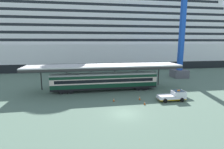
{
  "coord_description": "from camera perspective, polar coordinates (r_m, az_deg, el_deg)",
  "views": [
    {
      "loc": [
        -6.25,
        -24.97,
        10.99
      ],
      "look_at": [
        -0.41,
        9.53,
        4.5
      ],
      "focal_mm": 28.15,
      "sensor_mm": 36.0,
      "label": 1
    }
  ],
  "objects": [
    {
      "name": "train_carriage",
      "position": [
        39.84,
        -2.35,
        -2.08
      ],
      "size": [
        23.68,
        2.81,
        4.11
      ],
      "color": "black",
      "rests_on": "ground"
    },
    {
      "name": "ground_plane",
      "position": [
        27.99,
        4.19,
        -12.64
      ],
      "size": [
        400.0,
        400.0,
        0.0
      ],
      "primitive_type": "plane",
      "color": "#516B5A"
    },
    {
      "name": "traffic_cone_mid",
      "position": [
        34.43,
        8.99,
        -7.56
      ],
      "size": [
        0.36,
        0.36,
        0.79
      ],
      "color": "black",
      "rests_on": "ground"
    },
    {
      "name": "platform_canopy",
      "position": [
        39.7,
        -2.47,
        2.73
      ],
      "size": [
        34.61,
        6.43,
        5.89
      ],
      "color": "silver",
      "rests_on": "ground"
    },
    {
      "name": "traffic_cone_near",
      "position": [
        32.11,
        10.59,
        -9.11
      ],
      "size": [
        0.36,
        0.36,
        0.63
      ],
      "color": "black",
      "rests_on": "ground"
    },
    {
      "name": "dockside_crane",
      "position": [
        59.19,
        22.72,
        16.98
      ],
      "size": [
        15.5,
        4.4,
        58.62
      ],
      "color": "#595960",
      "rests_on": "ground"
    },
    {
      "name": "traffic_cone_far",
      "position": [
        33.31,
        0.6,
        -8.21
      ],
      "size": [
        0.36,
        0.36,
        0.62
      ],
      "color": "black",
      "rests_on": "ground"
    },
    {
      "name": "service_truck",
      "position": [
        35.5,
        19.42,
        -6.47
      ],
      "size": [
        5.22,
        2.29,
        2.02
      ],
      "color": "white",
      "rests_on": "ground"
    },
    {
      "name": "cruise_ship",
      "position": [
        81.57,
        -2.05,
        11.79
      ],
      "size": [
        141.55,
        28.74,
        39.52
      ],
      "color": "black",
      "rests_on": "ground"
    }
  ]
}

